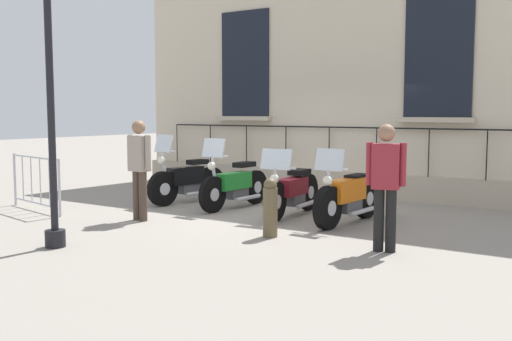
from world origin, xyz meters
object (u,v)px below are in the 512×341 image
object	(u,v)px
lamppost	(49,57)
pedestrian_walking	(386,180)
motorcycle_maroon	(292,191)
motorcycle_green	(234,185)
motorcycle_black	(187,181)
crowd_barrier	(36,181)
motorcycle_orange	(348,197)
bollard	(270,208)
pedestrian_standing	(139,164)

from	to	relation	value
lamppost	pedestrian_walking	size ratio (longest dim) A/B	2.57
motorcycle_maroon	motorcycle_green	bearing A→B (deg)	-94.34
motorcycle_maroon	lamppost	size ratio (longest dim) A/B	0.47
motorcycle_black	crowd_barrier	size ratio (longest dim) A/B	1.05
motorcycle_orange	lamppost	size ratio (longest dim) A/B	0.46
lamppost	bollard	xyz separation A→B (m)	(-2.24, 2.13, -2.17)
motorcycle_green	bollard	bearing A→B (deg)	47.28
motorcycle_orange	lamppost	world-z (taller)	lamppost
motorcycle_orange	pedestrian_standing	world-z (taller)	pedestrian_standing
motorcycle_green	bollard	xyz separation A→B (m)	(1.86, 2.02, -0.01)
motorcycle_orange	bollard	size ratio (longest dim) A/B	2.28
motorcycle_orange	bollard	distance (m)	1.71
pedestrian_walking	pedestrian_standing	bearing A→B (deg)	-87.65
motorcycle_maroon	crowd_barrier	bearing A→B (deg)	-62.53
pedestrian_standing	lamppost	bearing A→B (deg)	12.52
motorcycle_orange	bollard	bearing A→B (deg)	-17.12
motorcycle_maroon	lamppost	xyz separation A→B (m)	(4.00, -1.48, 2.17)
lamppost	motorcycle_green	bearing A→B (deg)	178.47
crowd_barrier	bollard	xyz separation A→B (m)	(-0.49, 4.97, -0.12)
lamppost	crowd_barrier	distance (m)	3.92
lamppost	motorcycle_orange	bearing A→B (deg)	145.81
crowd_barrier	pedestrian_walking	xyz separation A→B (m)	(-0.55, 6.75, 0.41)
crowd_barrier	motorcycle_black	bearing A→B (deg)	143.94
bollard	pedestrian_standing	world-z (taller)	pedestrian_standing
motorcycle_green	motorcycle_maroon	xyz separation A→B (m)	(0.10, 1.37, -0.01)
bollard	pedestrian_walking	distance (m)	1.86
motorcycle_black	bollard	world-z (taller)	motorcycle_black
motorcycle_black	motorcycle_green	distance (m)	1.23
motorcycle_maroon	pedestrian_standing	distance (m)	2.76
pedestrian_standing	motorcycle_black	bearing A→B (deg)	-162.04
motorcycle_green	pedestrian_standing	world-z (taller)	pedestrian_standing
motorcycle_maroon	pedestrian_walking	distance (m)	3.02
pedestrian_standing	pedestrian_walking	world-z (taller)	pedestrian_standing
motorcycle_black	motorcycle_maroon	distance (m)	2.60
bollard	pedestrian_standing	distance (m)	2.65
pedestrian_standing	motorcycle_green	bearing A→B (deg)	163.65
motorcycle_black	motorcycle_orange	distance (m)	3.76
motorcycle_black	lamppost	distance (m)	4.78
motorcycle_black	motorcycle_orange	bearing A→B (deg)	86.22
crowd_barrier	pedestrian_standing	world-z (taller)	pedestrian_standing
motorcycle_maroon	pedestrian_walking	bearing A→B (deg)	55.16
motorcycle_black	bollard	size ratio (longest dim) A/B	2.23
crowd_barrier	pedestrian_standing	size ratio (longest dim) A/B	1.09
motorcycle_orange	lamppost	distance (m)	5.16
motorcycle_maroon	lamppost	world-z (taller)	lamppost
motorcycle_maroon	bollard	size ratio (longest dim) A/B	2.34
motorcycle_orange	crowd_barrier	xyz separation A→B (m)	(2.12, -5.47, 0.11)
crowd_barrier	pedestrian_walking	bearing A→B (deg)	94.64
motorcycle_green	lamppost	bearing A→B (deg)	-1.53
motorcycle_green	crowd_barrier	xyz separation A→B (m)	(2.35, -2.95, 0.11)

